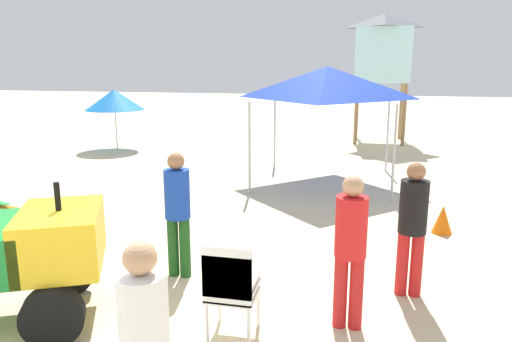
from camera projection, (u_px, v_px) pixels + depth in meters
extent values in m
cube|color=gold|center=(61.00, 238.00, 5.01)|extent=(1.20, 1.34, 0.60)
cylinder|color=black|center=(57.00, 196.00, 4.91)|extent=(0.08, 0.08, 0.30)
cylinder|color=black|center=(68.00, 270.00, 5.65)|extent=(0.62, 0.43, 0.60)
cylinder|color=black|center=(53.00, 317.00, 4.61)|extent=(0.62, 0.43, 0.60)
cube|color=white|center=(233.00, 294.00, 4.77)|extent=(0.48, 0.48, 0.04)
cube|color=white|center=(227.00, 285.00, 4.51)|extent=(0.48, 0.04, 0.40)
cube|color=white|center=(233.00, 286.00, 4.75)|extent=(0.48, 0.48, 0.04)
cube|color=white|center=(227.00, 276.00, 4.49)|extent=(0.48, 0.04, 0.40)
cube|color=white|center=(233.00, 277.00, 4.73)|extent=(0.48, 0.48, 0.04)
cube|color=white|center=(227.00, 267.00, 4.48)|extent=(0.48, 0.04, 0.40)
cylinder|color=white|center=(258.00, 307.00, 4.97)|extent=(0.04, 0.04, 0.42)
cylinder|color=white|center=(219.00, 303.00, 5.06)|extent=(0.04, 0.04, 0.42)
cylinder|color=white|center=(249.00, 329.00, 4.57)|extent=(0.04, 0.04, 0.42)
cylinder|color=white|center=(207.00, 323.00, 4.66)|extent=(0.04, 0.04, 0.42)
cylinder|color=red|center=(402.00, 263.00, 5.63)|extent=(0.14, 0.14, 0.78)
cylinder|color=red|center=(416.00, 264.00, 5.60)|extent=(0.14, 0.14, 0.78)
cylinder|color=black|center=(414.00, 207.00, 5.46)|extent=(0.32, 0.32, 0.62)
sphere|color=#9E6B47|center=(416.00, 171.00, 5.37)|extent=(0.21, 0.21, 0.21)
cylinder|color=white|center=(143.00, 320.00, 3.02)|extent=(0.32, 0.32, 0.62)
sphere|color=tan|center=(140.00, 258.00, 2.93)|extent=(0.21, 0.21, 0.21)
cylinder|color=red|center=(340.00, 291.00, 4.93)|extent=(0.14, 0.14, 0.79)
cylinder|color=red|center=(356.00, 293.00, 4.90)|extent=(0.14, 0.14, 0.79)
cylinder|color=red|center=(351.00, 227.00, 4.76)|extent=(0.32, 0.32, 0.62)
sphere|color=tan|center=(353.00, 186.00, 4.67)|extent=(0.21, 0.21, 0.21)
cylinder|color=#194C19|center=(173.00, 246.00, 6.14)|extent=(0.14, 0.14, 0.78)
cylinder|color=#194C19|center=(185.00, 247.00, 6.11)|extent=(0.14, 0.14, 0.78)
cylinder|color=#193FB2|center=(177.00, 194.00, 5.97)|extent=(0.32, 0.32, 0.62)
sphere|color=#9E6B47|center=(176.00, 161.00, 5.88)|extent=(0.21, 0.21, 0.21)
cylinder|color=#B2B2B7|center=(249.00, 149.00, 9.91)|extent=(0.05, 0.05, 1.93)
cylinder|color=#B2B2B7|center=(394.00, 154.00, 9.29)|extent=(0.05, 0.05, 1.93)
cylinder|color=#B2B2B7|center=(275.00, 130.00, 12.66)|extent=(0.05, 0.05, 1.93)
cylinder|color=#B2B2B7|center=(388.00, 134.00, 12.04)|extent=(0.05, 0.05, 1.93)
pyramid|color=#1938BF|center=(327.00, 82.00, 10.69)|extent=(2.89, 2.89, 0.70)
cylinder|color=olive|center=(356.00, 114.00, 16.14)|extent=(0.12, 0.12, 2.06)
cylinder|color=olive|center=(404.00, 115.00, 15.81)|extent=(0.12, 0.12, 2.06)
cylinder|color=olive|center=(357.00, 110.00, 17.63)|extent=(0.12, 0.12, 2.06)
cylinder|color=olive|center=(401.00, 111.00, 17.29)|extent=(0.12, 0.12, 2.06)
cube|color=#B6EAF0|center=(382.00, 55.00, 16.29)|extent=(1.80, 1.80, 1.80)
pyramid|color=#4C5156|center=(384.00, 21.00, 16.05)|extent=(1.98, 1.98, 0.45)
cylinder|color=beige|center=(116.00, 119.00, 15.25)|extent=(0.04, 0.04, 1.90)
cone|color=blue|center=(114.00, 100.00, 15.11)|extent=(1.85, 1.85, 0.65)
cone|color=orange|center=(443.00, 219.00, 7.71)|extent=(0.32, 0.32, 0.46)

